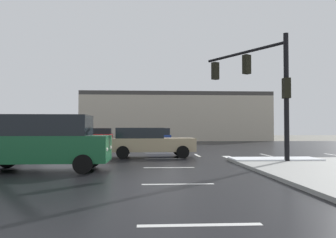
% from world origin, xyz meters
% --- Properties ---
extents(ground_plane, '(120.00, 120.00, 0.00)m').
position_xyz_m(ground_plane, '(0.00, 0.00, 0.00)').
color(ground_plane, slate).
extents(road_asphalt, '(44.00, 44.00, 0.02)m').
position_xyz_m(road_asphalt, '(0.00, 0.00, 0.01)').
color(road_asphalt, black).
rests_on(road_asphalt, ground_plane).
extents(snow_strip_curbside, '(4.00, 1.60, 0.06)m').
position_xyz_m(snow_strip_curbside, '(5.00, -4.00, 0.17)').
color(snow_strip_curbside, white).
rests_on(snow_strip_curbside, sidewalk_corner).
extents(lane_markings, '(36.15, 36.15, 0.01)m').
position_xyz_m(lane_markings, '(1.20, -1.38, 0.02)').
color(lane_markings, silver).
rests_on(lane_markings, road_asphalt).
extents(traffic_signal_mast, '(2.83, 4.65, 5.64)m').
position_xyz_m(traffic_signal_mast, '(4.52, -3.50, 3.94)').
color(traffic_signal_mast, black).
rests_on(traffic_signal_mast, sidewalk_corner).
extents(strip_building_background, '(23.83, 8.00, 6.16)m').
position_xyz_m(strip_building_background, '(2.78, 25.82, 3.08)').
color(strip_building_background, '#BCB29E').
rests_on(strip_building_background, ground_plane).
extents(sedan_red, '(2.25, 4.62, 1.58)m').
position_xyz_m(sedan_red, '(-5.13, 13.22, 0.85)').
color(sedan_red, '#B21919').
rests_on(sedan_red, road_asphalt).
extents(sedan_tan, '(4.57, 2.09, 1.58)m').
position_xyz_m(sedan_tan, '(-0.77, -1.06, 0.85)').
color(sedan_tan, tan).
rests_on(sedan_tan, road_asphalt).
extents(sedan_silver, '(2.08, 4.56, 1.58)m').
position_xyz_m(sedan_silver, '(-10.36, 11.34, 0.85)').
color(sedan_silver, '#B7BABF').
rests_on(sedan_silver, road_asphalt).
extents(sedan_grey, '(2.04, 4.55, 1.58)m').
position_xyz_m(sedan_grey, '(-7.75, -1.49, 0.85)').
color(sedan_grey, slate).
rests_on(sedan_grey, road_asphalt).
extents(sedan_blue, '(2.17, 4.60, 1.58)m').
position_xyz_m(sedan_blue, '(0.03, 9.39, 0.85)').
color(sedan_blue, navy).
rests_on(sedan_blue, road_asphalt).
extents(suv_green, '(4.84, 2.18, 2.03)m').
position_xyz_m(suv_green, '(-4.67, -6.69, 1.09)').
color(suv_green, '#195933').
rests_on(suv_green, road_asphalt).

